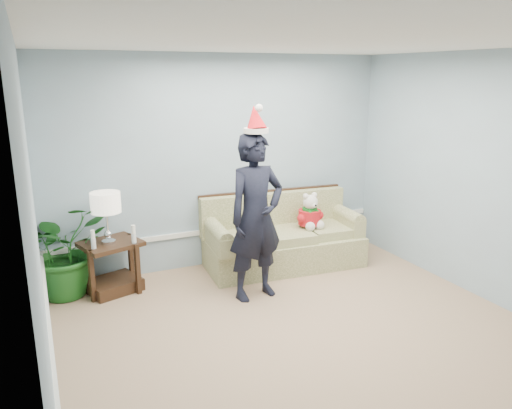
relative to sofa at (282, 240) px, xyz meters
The scene contains 10 objects.
room_shell 2.40m from the sofa, 107.60° to the right, with size 4.54×5.04×2.74m.
wainscot_trim 2.05m from the sofa, 153.88° to the right, with size 4.49×4.99×0.06m.
sofa is the anchor object (origin of this frame).
side_table 2.17m from the sofa, behind, with size 0.75×0.68×0.60m.
table_lamp 2.30m from the sofa, behind, with size 0.33×0.33×0.59m.
candle_pair 2.18m from the sofa, behind, with size 0.49×0.05×0.21m.
houseplant 2.67m from the sofa, behind, with size 0.97×0.84×1.08m, color #185319.
man 1.19m from the sofa, 133.72° to the right, with size 0.68×0.44×1.86m, color black.
santa_hat 1.94m from the sofa, 134.30° to the right, with size 0.27×0.31×0.31m.
teddy_bear 0.49m from the sofa, 19.13° to the right, with size 0.32×0.35×0.47m.
Camera 1 is at (-2.22, -3.43, 2.45)m, focal length 35.00 mm.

